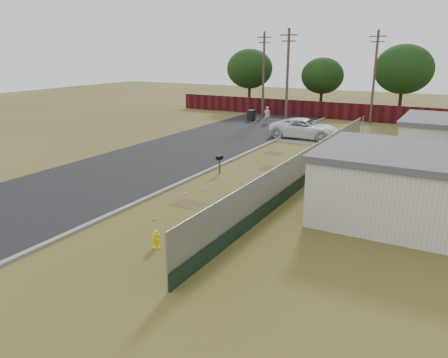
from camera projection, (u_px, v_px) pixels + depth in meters
The scene contains 13 objects.
ground at pixel (248, 180), 24.98m from camera, with size 120.00×120.00×0.00m, color olive.
street at pixel (216, 143), 34.86m from camera, with size 15.10×60.00×0.12m.
chainlink_fence at pixel (307, 170), 24.16m from camera, with size 0.10×27.06×2.02m.
privacy_fence at pixel (298, 108), 48.46m from camera, with size 30.00×0.12×1.80m, color #490F13.
utility_poles at pixel (308, 76), 42.66m from camera, with size 12.60×8.24×9.00m.
houses at pixel (443, 163), 22.65m from camera, with size 9.30×17.24×3.10m.
horizon_trees at pixel (361, 77), 43.00m from camera, with size 33.32×31.94×7.78m.
fire_hydrant at pixel (156, 239), 16.42m from camera, with size 0.35×0.35×0.75m.
mailbox at pixel (220, 159), 26.15m from camera, with size 0.32×0.47×1.11m.
pickup_truck at pixel (305, 128), 36.70m from camera, with size 2.71×5.88×1.63m, color white.
pedestrian at pixel (267, 115), 43.94m from camera, with size 0.63×0.42×1.74m, color beige.
trash_bin at pixel (251, 115), 45.65m from camera, with size 0.80×0.87×1.13m.
scattered_litter at pixel (230, 187), 23.59m from camera, with size 2.69×12.02×0.07m.
Camera 1 is at (10.40, -21.58, 7.22)m, focal length 35.00 mm.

